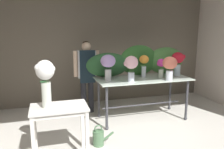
{
  "coord_description": "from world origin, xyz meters",
  "views": [
    {
      "loc": [
        -1.42,
        -2.29,
        1.85
      ],
      "look_at": [
        -0.39,
        1.26,
        1.1
      ],
      "focal_mm": 36.49,
      "sensor_mm": 36.0,
      "label": 1
    }
  ],
  "objects_px": {
    "side_table_white": "(59,114)",
    "vase_crimson_roses": "(178,61)",
    "vase_lilac_hydrangea": "(108,64)",
    "florist": "(87,70)",
    "watering_can": "(99,138)",
    "vase_coral_carnations": "(170,66)",
    "vase_magenta_lilies": "(161,66)",
    "vase_blush_dahlias": "(131,65)",
    "vase_sunset_stock": "(144,63)",
    "vase_white_roses_tall": "(45,78)",
    "display_table_glass": "(142,85)"
  },
  "relations": [
    {
      "from": "vase_blush_dahlias",
      "to": "vase_crimson_roses",
      "type": "relative_size",
      "value": 0.98
    },
    {
      "from": "vase_blush_dahlias",
      "to": "vase_white_roses_tall",
      "type": "distance_m",
      "value": 1.71
    },
    {
      "from": "display_table_glass",
      "to": "vase_coral_carnations",
      "type": "xyz_separation_m",
      "value": [
        0.4,
        -0.34,
        0.43
      ]
    },
    {
      "from": "vase_blush_dahlias",
      "to": "watering_can",
      "type": "bearing_deg",
      "value": -142.41
    },
    {
      "from": "display_table_glass",
      "to": "vase_white_roses_tall",
      "type": "bearing_deg",
      "value": -151.41
    },
    {
      "from": "vase_lilac_hydrangea",
      "to": "vase_sunset_stock",
      "type": "distance_m",
      "value": 0.78
    },
    {
      "from": "vase_lilac_hydrangea",
      "to": "florist",
      "type": "bearing_deg",
      "value": 113.35
    },
    {
      "from": "watering_can",
      "to": "vase_crimson_roses",
      "type": "bearing_deg",
      "value": 24.09
    },
    {
      "from": "watering_can",
      "to": "vase_coral_carnations",
      "type": "bearing_deg",
      "value": 17.89
    },
    {
      "from": "florist",
      "to": "vase_crimson_roses",
      "type": "bearing_deg",
      "value": -19.51
    },
    {
      "from": "vase_blush_dahlias",
      "to": "vase_coral_carnations",
      "type": "xyz_separation_m",
      "value": [
        0.75,
        -0.1,
        -0.02
      ]
    },
    {
      "from": "vase_magenta_lilies",
      "to": "vase_crimson_roses",
      "type": "xyz_separation_m",
      "value": [
        0.42,
        0.08,
        0.07
      ]
    },
    {
      "from": "side_table_white",
      "to": "vase_crimson_roses",
      "type": "height_order",
      "value": "vase_crimson_roses"
    },
    {
      "from": "vase_lilac_hydrangea",
      "to": "vase_crimson_roses",
      "type": "bearing_deg",
      "value": 1.24
    },
    {
      "from": "side_table_white",
      "to": "watering_can",
      "type": "xyz_separation_m",
      "value": [
        0.6,
        0.19,
        -0.54
      ]
    },
    {
      "from": "watering_can",
      "to": "vase_magenta_lilies",
      "type": "bearing_deg",
      "value": 27.51
    },
    {
      "from": "florist",
      "to": "vase_magenta_lilies",
      "type": "height_order",
      "value": "florist"
    },
    {
      "from": "display_table_glass",
      "to": "vase_sunset_stock",
      "type": "xyz_separation_m",
      "value": [
        0.05,
        0.07,
        0.42
      ]
    },
    {
      "from": "florist",
      "to": "vase_coral_carnations",
      "type": "relative_size",
      "value": 3.44
    },
    {
      "from": "display_table_glass",
      "to": "side_table_white",
      "type": "bearing_deg",
      "value": -149.24
    },
    {
      "from": "display_table_glass",
      "to": "vase_crimson_roses",
      "type": "distance_m",
      "value": 0.91
    },
    {
      "from": "vase_magenta_lilies",
      "to": "vase_coral_carnations",
      "type": "height_order",
      "value": "vase_coral_carnations"
    },
    {
      "from": "vase_blush_dahlias",
      "to": "vase_crimson_roses",
      "type": "bearing_deg",
      "value": 13.14
    },
    {
      "from": "side_table_white",
      "to": "vase_blush_dahlias",
      "type": "height_order",
      "value": "vase_blush_dahlias"
    },
    {
      "from": "vase_magenta_lilies",
      "to": "vase_lilac_hydrangea",
      "type": "height_order",
      "value": "vase_lilac_hydrangea"
    },
    {
      "from": "side_table_white",
      "to": "vase_sunset_stock",
      "type": "height_order",
      "value": "vase_sunset_stock"
    },
    {
      "from": "florist",
      "to": "vase_lilac_hydrangea",
      "type": "bearing_deg",
      "value": -66.65
    },
    {
      "from": "side_table_white",
      "to": "watering_can",
      "type": "height_order",
      "value": "side_table_white"
    },
    {
      "from": "vase_coral_carnations",
      "to": "vase_white_roses_tall",
      "type": "relative_size",
      "value": 0.7
    },
    {
      "from": "vase_coral_carnations",
      "to": "vase_sunset_stock",
      "type": "bearing_deg",
      "value": 129.94
    },
    {
      "from": "vase_magenta_lilies",
      "to": "vase_white_roses_tall",
      "type": "xyz_separation_m",
      "value": [
        -2.25,
        -0.96,
        0.09
      ]
    },
    {
      "from": "vase_crimson_roses",
      "to": "vase_sunset_stock",
      "type": "height_order",
      "value": "vase_crimson_roses"
    },
    {
      "from": "florist",
      "to": "vase_lilac_hydrangea",
      "type": "height_order",
      "value": "florist"
    },
    {
      "from": "side_table_white",
      "to": "vase_white_roses_tall",
      "type": "xyz_separation_m",
      "value": [
        -0.16,
        -0.0,
        0.53
      ]
    },
    {
      "from": "vase_blush_dahlias",
      "to": "vase_magenta_lilies",
      "type": "distance_m",
      "value": 0.75
    },
    {
      "from": "vase_coral_carnations",
      "to": "vase_lilac_hydrangea",
      "type": "relative_size",
      "value": 0.93
    },
    {
      "from": "vase_magenta_lilies",
      "to": "vase_coral_carnations",
      "type": "relative_size",
      "value": 0.83
    },
    {
      "from": "vase_magenta_lilies",
      "to": "florist",
      "type": "bearing_deg",
      "value": 152.63
    },
    {
      "from": "watering_can",
      "to": "display_table_glass",
      "type": "bearing_deg",
      "value": 36.78
    },
    {
      "from": "vase_blush_dahlias",
      "to": "vase_lilac_hydrangea",
      "type": "distance_m",
      "value": 0.44
    },
    {
      "from": "vase_magenta_lilies",
      "to": "vase_lilac_hydrangea",
      "type": "distance_m",
      "value": 1.11
    },
    {
      "from": "side_table_white",
      "to": "vase_blush_dahlias",
      "type": "bearing_deg",
      "value": 29.62
    },
    {
      "from": "display_table_glass",
      "to": "florist",
      "type": "xyz_separation_m",
      "value": [
        -1.02,
        0.67,
        0.24
      ]
    },
    {
      "from": "vase_blush_dahlias",
      "to": "vase_coral_carnations",
      "type": "bearing_deg",
      "value": -7.46
    },
    {
      "from": "vase_crimson_roses",
      "to": "vase_lilac_hydrangea",
      "type": "relative_size",
      "value": 1.0
    },
    {
      "from": "vase_sunset_stock",
      "to": "vase_blush_dahlias",
      "type": "bearing_deg",
      "value": -141.71
    },
    {
      "from": "vase_magenta_lilies",
      "to": "vase_sunset_stock",
      "type": "bearing_deg",
      "value": 158.43
    },
    {
      "from": "florist",
      "to": "vase_crimson_roses",
      "type": "distance_m",
      "value": 1.94
    },
    {
      "from": "vase_magenta_lilies",
      "to": "vase_sunset_stock",
      "type": "relative_size",
      "value": 0.85
    },
    {
      "from": "vase_magenta_lilies",
      "to": "vase_coral_carnations",
      "type": "xyz_separation_m",
      "value": [
        0.02,
        -0.29,
        0.05
      ]
    }
  ]
}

